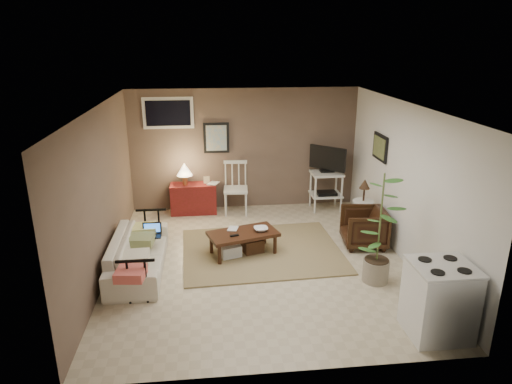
{
  "coord_description": "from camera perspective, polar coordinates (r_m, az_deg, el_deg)",
  "views": [
    {
      "loc": [
        -0.72,
        -6.34,
        3.29
      ],
      "look_at": [
        0.0,
        0.35,
        1.02
      ],
      "focal_mm": 32.0,
      "sensor_mm": 36.0,
      "label": 1
    }
  ],
  "objects": [
    {
      "name": "potted_plant",
      "position": [
        6.5,
        15.24,
        -3.97
      ],
      "size": [
        0.41,
        0.41,
        1.63
      ],
      "color": "gray",
      "rests_on": "floor"
    },
    {
      "name": "art_right",
      "position": [
        8.15,
        15.26,
        5.42
      ],
      "size": [
        0.03,
        0.6,
        0.45
      ],
      "primitive_type": "cube",
      "color": "black"
    },
    {
      "name": "floor",
      "position": [
        7.18,
        0.29,
        -8.66
      ],
      "size": [
        5.0,
        5.0,
        0.0
      ],
      "primitive_type": "plane",
      "color": "#C1B293",
      "rests_on": "ground"
    },
    {
      "name": "tv_stand",
      "position": [
        9.17,
        8.83,
        1.9
      ],
      "size": [
        0.61,
        0.57,
        1.3
      ],
      "color": "silver",
      "rests_on": "floor"
    },
    {
      "name": "side_table",
      "position": [
        8.18,
        13.29,
        -0.98
      ],
      "size": [
        0.37,
        0.37,
        1.0
      ],
      "color": "silver",
      "rests_on": "floor"
    },
    {
      "name": "laptop",
      "position": [
        7.21,
        -12.87,
        -4.88
      ],
      "size": [
        0.29,
        0.21,
        0.2
      ],
      "color": "black",
      "rests_on": "sofa"
    },
    {
      "name": "art_back",
      "position": [
        9.01,
        -4.98,
        6.76
      ],
      "size": [
        0.5,
        0.03,
        0.6
      ],
      "primitive_type": "cube",
      "color": "black"
    },
    {
      "name": "red_console",
      "position": [
        9.06,
        -7.9,
        -0.46
      ],
      "size": [
        0.89,
        0.4,
        1.03
      ],
      "color": "maroon",
      "rests_on": "floor"
    },
    {
      "name": "spindle_chair",
      "position": [
        8.96,
        -2.56,
        0.31
      ],
      "size": [
        0.49,
        0.49,
        1.02
      ],
      "color": "silver",
      "rests_on": "floor"
    },
    {
      "name": "rug",
      "position": [
        7.49,
        0.73,
        -7.33
      ],
      "size": [
        2.62,
        2.14,
        0.02
      ],
      "primitive_type": "cube",
      "rotation": [
        0.0,
        0.0,
        0.05
      ],
      "color": "#958557",
      "rests_on": "floor"
    },
    {
      "name": "bowl",
      "position": [
        7.25,
        0.61,
        -4.03
      ],
      "size": [
        0.23,
        0.08,
        0.22
      ],
      "primitive_type": "imported",
      "rotation": [
        0.0,
        0.0,
        0.09
      ],
      "color": "#35180E",
      "rests_on": "coffee_table"
    },
    {
      "name": "coffee_table",
      "position": [
        7.3,
        -1.68,
        -6.2
      ],
      "size": [
        1.19,
        0.84,
        0.41
      ],
      "color": "#35180E",
      "rests_on": "floor"
    },
    {
      "name": "book_table",
      "position": [
        7.34,
        -3.5,
        -3.87
      ],
      "size": [
        0.15,
        0.06,
        0.21
      ],
      "primitive_type": "imported",
      "rotation": [
        0.0,
        0.0,
        -0.27
      ],
      "color": "#35180E",
      "rests_on": "coffee_table"
    },
    {
      "name": "sofa_pillows",
      "position": [
        6.75,
        -14.48,
        -6.9
      ],
      "size": [
        0.36,
        1.78,
        0.13
      ],
      "primitive_type": null,
      "color": "beige",
      "rests_on": "sofa"
    },
    {
      "name": "sofa",
      "position": [
        6.99,
        -14.56,
        -6.76
      ],
      "size": [
        0.55,
        1.87,
        0.73
      ],
      "primitive_type": "imported",
      "rotation": [
        0.0,
        0.0,
        1.57
      ],
      "color": "beige",
      "rests_on": "floor"
    },
    {
      "name": "window",
      "position": [
        8.95,
        -10.92,
        9.67
      ],
      "size": [
        0.96,
        0.03,
        0.6
      ],
      "primitive_type": "cube",
      "color": "silver"
    },
    {
      "name": "sofa_end_rails",
      "position": [
        6.99,
        -13.65,
        -7.13
      ],
      "size": [
        0.5,
        1.87,
        0.63
      ],
      "primitive_type": null,
      "color": "black",
      "rests_on": "floor"
    },
    {
      "name": "stove",
      "position": [
        5.77,
        21.92,
        -12.4
      ],
      "size": [
        0.69,
        0.64,
        0.9
      ],
      "color": "white",
      "rests_on": "floor"
    },
    {
      "name": "armchair",
      "position": [
        7.77,
        13.35,
        -4.13
      ],
      "size": [
        0.7,
        0.74,
        0.7
      ],
      "primitive_type": "imported",
      "rotation": [
        0.0,
        0.0,
        -1.67
      ],
      "color": "black",
      "rests_on": "floor"
    },
    {
      "name": "book_console",
      "position": [
        8.96,
        -5.91,
        1.83
      ],
      "size": [
        0.18,
        0.1,
        0.25
      ],
      "primitive_type": "imported",
      "rotation": [
        0.0,
        0.0,
        -0.43
      ],
      "color": "#35180E",
      "rests_on": "red_console"
    }
  ]
}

